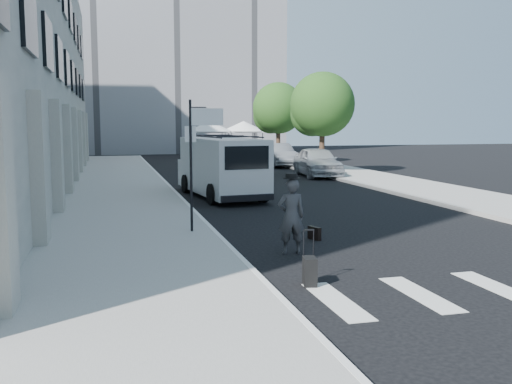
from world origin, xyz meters
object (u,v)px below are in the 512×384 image
briefcase (314,233)px  parked_car_b (278,155)px  suitcase (310,271)px  cargo_van (221,167)px  parked_car_a (318,162)px  businessman (291,216)px  parked_car_c (235,153)px

briefcase → parked_car_b: (6.34, 24.38, 0.64)m
suitcase → cargo_van: cargo_van is taller
parked_car_a → businessman: bearing=-107.3°
briefcase → cargo_van: cargo_van is taller
businessman → parked_car_b: 26.83m
businessman → briefcase: 1.92m
briefcase → parked_car_a: bearing=51.7°
cargo_van → suitcase: bearing=-100.6°
parked_car_b → briefcase: bearing=-104.9°
suitcase → cargo_van: bearing=96.6°
briefcase → parked_car_a: 17.77m
suitcase → parked_car_a: size_ratio=0.21×
parked_car_a → parked_car_c: parked_car_a is taller
businessman → parked_car_c: businessman is taller
suitcase → cargo_van: 13.23m
parked_car_a → parked_car_c: (-1.80, 13.68, -0.18)m
parked_car_c → briefcase: bearing=-104.3°
parked_car_b → suitcase: bearing=-105.9°
suitcase → businessman: bearing=90.0°
parked_car_a → parked_car_c: bearing=102.7°
suitcase → parked_car_a: parked_car_a is taller
briefcase → parked_car_b: bearing=58.0°
briefcase → cargo_van: (-0.69, 9.17, 1.08)m
businessman → parked_car_a: 19.47m
briefcase → businessman: bearing=-145.6°
cargo_van → parked_car_c: (5.24, 21.10, -0.58)m
parked_car_b → parked_car_c: 6.16m
businessman → cargo_van: cargo_van is taller
parked_car_c → parked_car_a: bearing=-88.2°
parked_car_a → parked_car_b: 7.79m
businessman → suitcase: businessman is taller
cargo_van → briefcase: bearing=-92.4°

